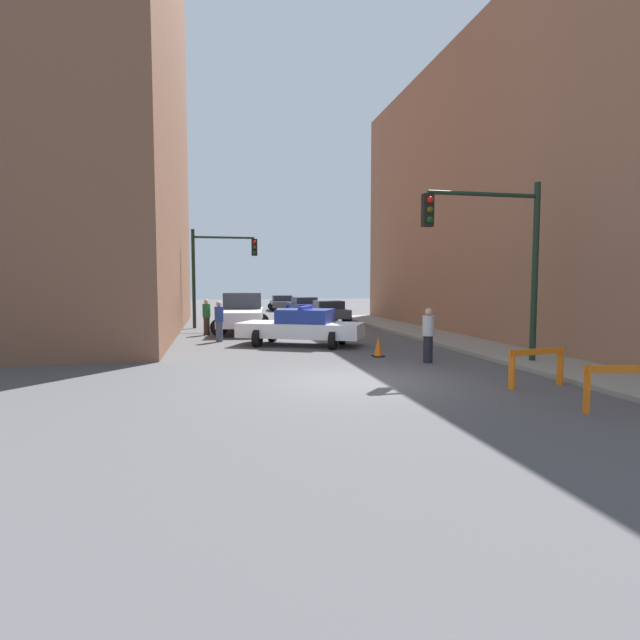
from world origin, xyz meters
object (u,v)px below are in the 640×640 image
barrier_front (625,380)px  parked_car_far (282,303)px  traffic_light_far (215,264)px  police_car (302,327)px  pedestrian_sidewalk (428,334)px  pedestrian_crossing (219,321)px  traffic_cone (378,347)px  barrier_mid (537,361)px  pedestrian_corner (207,316)px  parked_car_near (328,311)px  parked_car_mid (304,306)px  traffic_light_near (500,244)px  white_truck (242,313)px

barrier_front → parked_car_far: bearing=93.0°
traffic_light_far → police_car: size_ratio=1.03×
pedestrian_sidewalk → traffic_light_far: bearing=158.1°
pedestrian_crossing → pedestrian_sidewalk: 9.12m
barrier_front → police_car: bearing=110.7°
barrier_front → traffic_cone: bearing=106.2°
police_car → barrier_mid: police_car is taller
parked_car_far → pedestrian_corner: size_ratio=2.64×
barrier_mid → barrier_front: bearing=-86.4°
traffic_cone → barrier_mid: bearing=-68.5°
parked_car_near → parked_car_mid: bearing=90.8°
parked_car_near → barrier_mid: 19.53m
police_car → parked_car_mid: 18.48m
pedestrian_corner → pedestrian_sidewalk: bearing=-69.8°
pedestrian_sidewalk → barrier_front: pedestrian_sidewalk is taller
police_car → barrier_mid: bearing=-129.1°
barrier_front → traffic_cone: size_ratio=2.41×
traffic_light_far → parked_car_near: traffic_light_far is taller
police_car → pedestrian_crossing: pedestrian_crossing is taller
traffic_light_near → pedestrian_sidewalk: 3.32m
police_car → parked_car_near: bearing=8.1°
parked_car_mid → barrier_mid: 26.88m
parked_car_mid → barrier_front: parked_car_mid is taller
police_car → white_truck: size_ratio=0.90×
parked_car_mid → barrier_mid: (0.74, -26.87, -0.06)m
traffic_cone → white_truck: bearing=112.9°
white_truck → traffic_cone: white_truck is taller
police_car → white_truck: 6.22m
pedestrian_corner → pedestrian_sidewalk: (6.69, -9.53, 0.00)m
white_truck → barrier_mid: bearing=-61.5°
pedestrian_crossing → barrier_front: 14.86m
parked_car_near → parked_car_far: size_ratio=0.99×
barrier_mid → pedestrian_sidewalk: bearing=104.7°
parked_car_far → traffic_light_near: bearing=-82.6°
traffic_light_far → traffic_cone: (5.21, -11.68, -3.08)m
traffic_light_far → parked_car_mid: bearing=56.6°
parked_car_near → pedestrian_crossing: size_ratio=2.61×
traffic_cone → pedestrian_crossing: bearing=133.9°
traffic_light_far → white_truck: 3.68m
parked_car_far → pedestrian_corner: 20.00m
pedestrian_crossing → barrier_mid: 12.74m
police_car → barrier_front: size_ratio=3.18×
traffic_light_far → white_truck: traffic_light_far is taller
traffic_light_near → parked_car_near: traffic_light_near is taller
pedestrian_corner → traffic_cone: bearing=-70.0°
barrier_mid → police_car: bearing=114.9°
white_truck → traffic_cone: size_ratio=8.51×
traffic_light_far → pedestrian_crossing: size_ratio=3.13×
pedestrian_corner → barrier_mid: size_ratio=1.05×
traffic_light_far → traffic_cone: bearing=-66.0°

